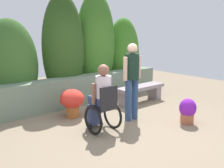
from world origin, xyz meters
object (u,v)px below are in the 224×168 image
(person_standing_companion, at_px, (132,77))
(flower_pot_purple_near, at_px, (72,101))
(person_in_wheelchair, at_px, (102,100))
(stone_bench, at_px, (141,91))
(flower_pot_terracotta_by_wall, at_px, (188,111))

(person_standing_companion, bearing_deg, flower_pot_purple_near, 125.89)
(person_in_wheelchair, bearing_deg, person_standing_companion, 10.07)
(stone_bench, relative_size, flower_pot_purple_near, 2.37)
(stone_bench, distance_m, flower_pot_purple_near, 2.10)
(stone_bench, xyz_separation_m, person_in_wheelchair, (-2.07, -0.92, 0.31))
(person_standing_companion, xyz_separation_m, flower_pot_purple_near, (-0.91, 1.01, -0.60))
(person_in_wheelchair, xyz_separation_m, flower_pot_purple_near, (-0.03, 1.08, -0.24))
(flower_pot_purple_near, xyz_separation_m, flower_pot_terracotta_by_wall, (1.67, -1.94, -0.09))
(person_standing_companion, height_order, flower_pot_terracotta_by_wall, person_standing_companion)
(stone_bench, xyz_separation_m, person_standing_companion, (-1.19, -0.85, 0.67))
(flower_pot_purple_near, bearing_deg, person_in_wheelchair, -88.47)
(person_standing_companion, height_order, flower_pot_purple_near, person_standing_companion)
(person_in_wheelchair, height_order, flower_pot_terracotta_by_wall, person_in_wheelchair)
(person_standing_companion, bearing_deg, person_in_wheelchair, 178.67)
(stone_bench, height_order, flower_pot_purple_near, flower_pot_purple_near)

